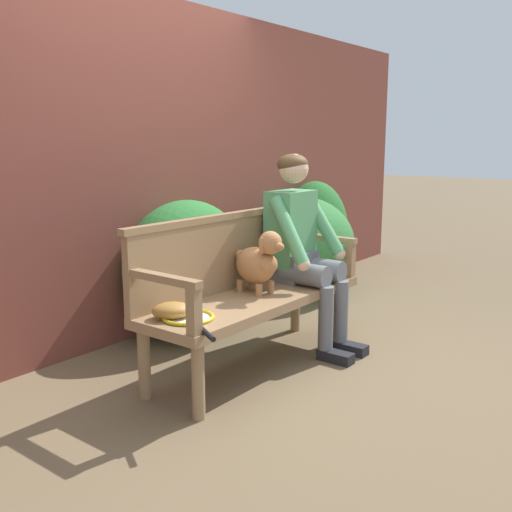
# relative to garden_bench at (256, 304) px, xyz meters

# --- Properties ---
(ground_plane) EXTENTS (40.00, 40.00, 0.00)m
(ground_plane) POSITION_rel_garden_bench_xyz_m (0.00, 0.00, -0.42)
(ground_plane) COLOR brown
(brick_garden_fence) EXTENTS (8.00, 0.30, 2.46)m
(brick_garden_fence) POSITION_rel_garden_bench_xyz_m (0.00, 1.21, 0.81)
(brick_garden_fence) COLOR brown
(brick_garden_fence) RESTS_ON ground
(hedge_bush_far_right) EXTENTS (1.05, 0.79, 1.01)m
(hedge_bush_far_right) POSITION_rel_garden_bench_xyz_m (0.22, 0.82, 0.09)
(hedge_bush_far_right) COLOR #286B2D
(hedge_bush_far_right) RESTS_ON ground
(hedge_bush_mid_right) EXTENTS (0.73, 0.65, 1.04)m
(hedge_bush_mid_right) POSITION_rel_garden_bench_xyz_m (2.11, 0.89, 0.10)
(hedge_bush_mid_right) COLOR #286B2D
(hedge_bush_mid_right) RESTS_ON ground
(hedge_bush_far_left) EXTENTS (1.17, 1.00, 0.92)m
(hedge_bush_far_left) POSITION_rel_garden_bench_xyz_m (1.69, 0.80, 0.05)
(hedge_bush_far_left) COLOR #337538
(hedge_bush_far_left) RESTS_ON ground
(garden_bench) EXTENTS (1.68, 0.53, 0.48)m
(garden_bench) POSITION_rel_garden_bench_xyz_m (0.00, 0.00, 0.00)
(garden_bench) COLOR #93704C
(garden_bench) RESTS_ON ground
(bench_backrest) EXTENTS (1.72, 0.06, 0.50)m
(bench_backrest) POSITION_rel_garden_bench_xyz_m (0.00, 0.24, 0.32)
(bench_backrest) COLOR #93704C
(bench_backrest) RESTS_ON garden_bench
(bench_armrest_left_end) EXTENTS (0.06, 0.53, 0.28)m
(bench_armrest_left_end) POSITION_rel_garden_bench_xyz_m (-0.80, -0.09, 0.27)
(bench_armrest_left_end) COLOR #93704C
(bench_armrest_left_end) RESTS_ON garden_bench
(bench_armrest_right_end) EXTENTS (0.06, 0.53, 0.28)m
(bench_armrest_right_end) POSITION_rel_garden_bench_xyz_m (0.80, -0.09, 0.27)
(bench_armrest_right_end) COLOR #93704C
(bench_armrest_right_end) RESTS_ON garden_bench
(person_seated) EXTENTS (0.56, 0.67, 1.35)m
(person_seated) POSITION_rel_garden_bench_xyz_m (0.48, -0.02, 0.33)
(person_seated) COLOR black
(person_seated) RESTS_ON ground
(dog_on_bench) EXTENTS (0.23, 0.42, 0.41)m
(dog_on_bench) POSITION_rel_garden_bench_xyz_m (0.04, 0.01, 0.27)
(dog_on_bench) COLOR #AD7042
(dog_on_bench) RESTS_ON garden_bench
(tennis_racket) EXTENTS (0.41, 0.57, 0.03)m
(tennis_racket) POSITION_rel_garden_bench_xyz_m (-0.64, -0.04, 0.07)
(tennis_racket) COLOR yellow
(tennis_racket) RESTS_ON garden_bench
(baseball_glove) EXTENTS (0.28, 0.26, 0.09)m
(baseball_glove) POSITION_rel_garden_bench_xyz_m (-0.68, 0.06, 0.11)
(baseball_glove) COLOR #9E6B2D
(baseball_glove) RESTS_ON garden_bench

